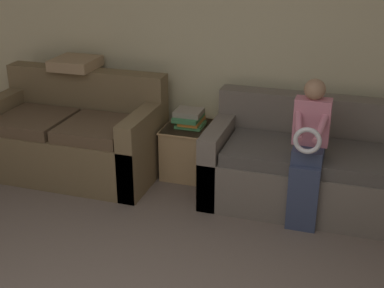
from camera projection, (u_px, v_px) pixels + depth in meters
The scene contains 7 objects.
wall_back at pixel (235, 38), 4.88m from camera, with size 6.62×0.06×2.55m.
couch_main at pixel (344, 172), 4.48m from camera, with size 2.30×0.88×0.87m.
couch_side at pixel (74, 138), 5.11m from camera, with size 1.64×0.89×0.94m.
child_left_seated at pixel (309, 148), 4.12m from camera, with size 0.28×0.37×1.17m.
side_shelf at pixel (190, 149), 5.10m from camera, with size 0.46×0.54×0.49m.
book_stack at pixel (190, 118), 4.97m from camera, with size 0.26×0.31×0.16m.
throw_pillow at pixel (75, 63), 5.16m from camera, with size 0.41×0.41×0.10m.
Camera 1 is at (1.10, -1.62, 2.27)m, focal length 50.00 mm.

